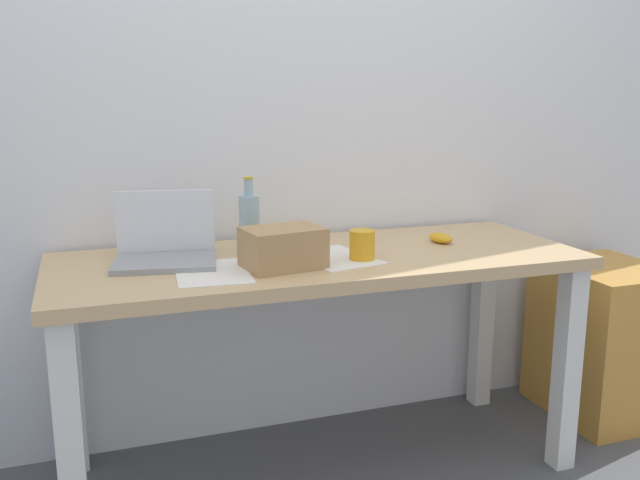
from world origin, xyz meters
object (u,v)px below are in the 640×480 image
object	(u,v)px
laptop_left	(165,248)
beer_bottle	(249,222)
coffee_mug	(362,245)
filing_cabinet	(603,340)
computer_mouse	(441,238)
desk	(320,288)
cardboard_box	(283,248)

from	to	relation	value
laptop_left	beer_bottle	size ratio (longest dim) A/B	1.36
laptop_left	beer_bottle	bearing A→B (deg)	11.14
coffee_mug	filing_cabinet	distance (m)	1.21
computer_mouse	coffee_mug	xyz separation A→B (m)	(-0.35, -0.14, 0.03)
coffee_mug	filing_cabinet	bearing A→B (deg)	7.26
desk	coffee_mug	distance (m)	0.22
laptop_left	filing_cabinet	distance (m)	1.76
beer_bottle	coffee_mug	distance (m)	0.38
desk	beer_bottle	size ratio (longest dim) A/B	6.81
computer_mouse	coffee_mug	bearing A→B (deg)	-172.08
desk	cardboard_box	size ratio (longest dim) A/B	7.40
laptop_left	cardboard_box	xyz separation A→B (m)	(0.33, -0.18, 0.02)
desk	cardboard_box	xyz separation A→B (m)	(-0.16, -0.11, 0.17)
beer_bottle	computer_mouse	bearing A→B (deg)	-7.15
desk	beer_bottle	xyz separation A→B (m)	(-0.20, 0.12, 0.21)
coffee_mug	computer_mouse	bearing A→B (deg)	21.50
desk	filing_cabinet	world-z (taller)	desk
beer_bottle	computer_mouse	world-z (taller)	beer_bottle
computer_mouse	filing_cabinet	world-z (taller)	computer_mouse
computer_mouse	coffee_mug	distance (m)	0.38
cardboard_box	computer_mouse	bearing A→B (deg)	13.68
coffee_mug	cardboard_box	bearing A→B (deg)	-177.84
filing_cabinet	cardboard_box	bearing A→B (deg)	-173.71
cardboard_box	laptop_left	bearing A→B (deg)	151.55
laptop_left	coffee_mug	world-z (taller)	laptop_left
computer_mouse	filing_cabinet	xyz separation A→B (m)	(0.74, 0.00, -0.47)
beer_bottle	cardboard_box	world-z (taller)	beer_bottle
desk	coffee_mug	bearing A→B (deg)	-45.02
coffee_mug	beer_bottle	bearing A→B (deg)	144.03
computer_mouse	desk	bearing A→B (deg)	170.94
cardboard_box	coffee_mug	distance (m)	0.26
desk	coffee_mug	size ratio (longest dim) A/B	17.87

